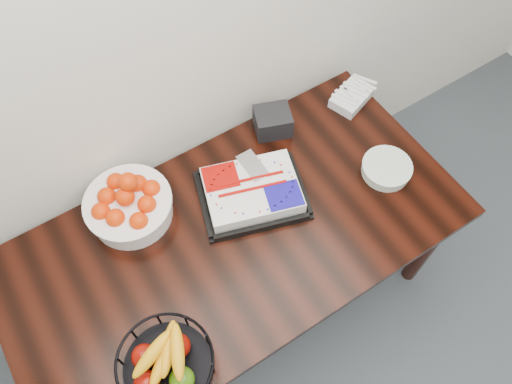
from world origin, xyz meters
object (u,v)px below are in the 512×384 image
cake_tray (252,192)px  fruit_basket (166,364)px  napkin_box (273,121)px  table (236,244)px  tangerine_bowl (128,202)px  plate_stack (386,169)px

cake_tray → fruit_basket: fruit_basket is taller
cake_tray → napkin_box: size_ratio=3.28×
table → cake_tray: (0.15, 0.11, 0.13)m
cake_tray → table: bearing=-143.7°
tangerine_bowl → fruit_basket: bearing=-104.1°
plate_stack → napkin_box: 0.52m
table → fruit_basket: (-0.45, -0.31, 0.16)m
cake_tray → fruit_basket: (-0.59, -0.41, 0.03)m
table → plate_stack: bearing=-7.7°
table → fruit_basket: bearing=-145.5°
plate_stack → napkin_box: size_ratio=1.36×
cake_tray → tangerine_bowl: 0.48m
cake_tray → plate_stack: cake_tray is taller
plate_stack → tangerine_bowl: bearing=158.2°
tangerine_bowl → fruit_basket: (-0.15, -0.60, -0.02)m
plate_stack → napkin_box: bearing=121.6°
table → plate_stack: plate_stack is taller
plate_stack → table: bearing=172.3°
plate_stack → napkin_box: (-0.27, 0.44, 0.03)m
fruit_basket → plate_stack: 1.15m
table → plate_stack: 0.69m
cake_tray → tangerine_bowl: bearing=157.0°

